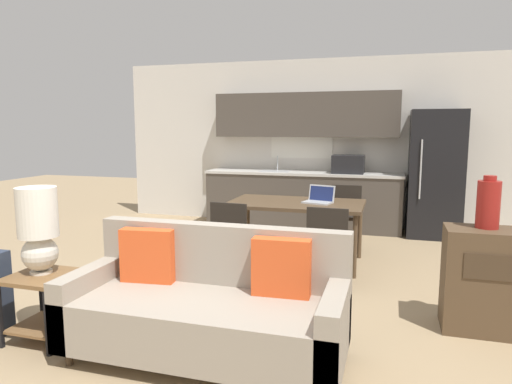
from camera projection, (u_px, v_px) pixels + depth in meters
name	position (u px, v px, depth m)	size (l,w,h in m)	color
ground_plane	(191.00, 347.00, 3.34)	(20.00, 20.00, 0.00)	#9E8460
wall_back	(307.00, 143.00, 7.55)	(6.40, 0.07, 2.70)	silver
kitchen_counter	(304.00, 175.00, 7.33)	(3.12, 0.65, 2.15)	#4C443D
refrigerator	(435.00, 174.00, 6.67)	(0.75, 0.73, 1.85)	black
dining_table	(296.00, 207.00, 5.37)	(1.56, 0.92, 0.73)	brown
couch	(209.00, 307.00, 3.19)	(1.91, 0.80, 0.89)	#3D2D1E
side_table	(44.00, 296.00, 3.43)	(0.46, 0.46, 0.51)	brown
table_lamp	(38.00, 228.00, 3.40)	(0.29, 0.29, 0.65)	silver
vase	(488.00, 204.00, 3.53)	(0.17, 0.17, 0.41)	maroon
dining_chair_far_right	(345.00, 212.00, 6.01)	(0.43, 0.43, 0.84)	black
dining_chair_near_left	(234.00, 234.00, 4.81)	(0.46, 0.46, 0.84)	black
dining_chair_near_right	(329.00, 240.00, 4.52)	(0.44, 0.44, 0.84)	black
laptop	(319.00, 199.00, 5.32)	(0.38, 0.33, 0.20)	#B7BABC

